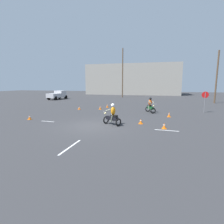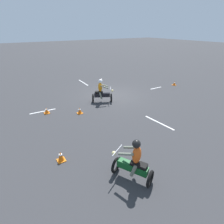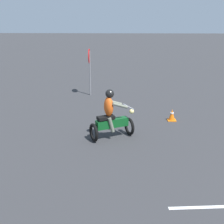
% 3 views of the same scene
% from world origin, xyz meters
% --- Properties ---
extents(motorcycle_rider_background, '(1.19, 1.52, 1.66)m').
position_xyz_m(motorcycle_rider_background, '(3.86, 7.42, 0.73)').
color(motorcycle_rider_background, black).
rests_on(motorcycle_rider_background, ground).
extents(stop_sign, '(0.70, 0.08, 2.30)m').
position_xyz_m(stop_sign, '(9.53, 8.68, 1.63)').
color(stop_sign, slate).
rests_on(stop_sign, ground).
extents(traffic_cone_near_right, '(0.32, 0.32, 0.45)m').
position_xyz_m(traffic_cone_near_right, '(5.71, 5.15, 0.22)').
color(traffic_cone_near_right, orange).
rests_on(traffic_cone_near_right, ground).
extents(lane_stripe_n, '(0.27, 2.00, 0.01)m').
position_xyz_m(lane_stripe_n, '(0.09, 5.07, 0.00)').
color(lane_stripe_n, silver).
rests_on(lane_stripe_n, ground).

